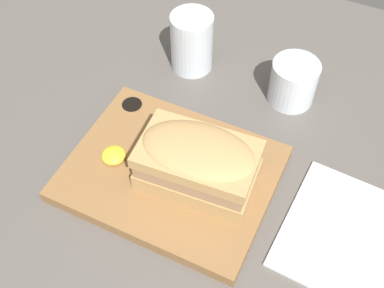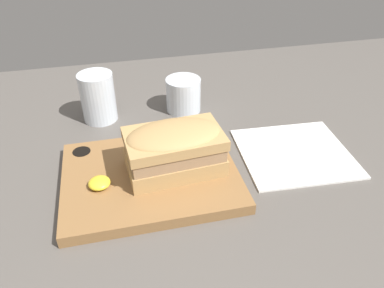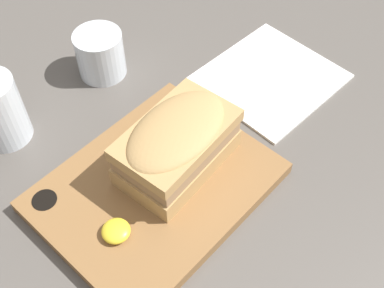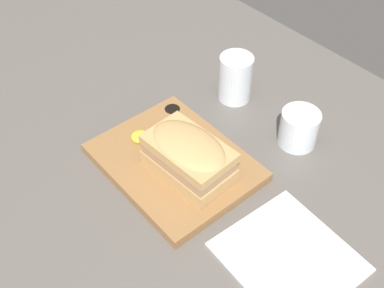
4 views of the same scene
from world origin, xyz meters
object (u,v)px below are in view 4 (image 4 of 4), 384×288
at_px(water_glass, 235,81).
at_px(napkin, 289,257).
at_px(sandwich, 187,156).
at_px(serving_board, 176,161).
at_px(wine_glass, 299,129).

distance_m(water_glass, napkin, 0.40).
bearing_deg(napkin, sandwich, -175.19).
relative_size(serving_board, napkin, 1.38).
distance_m(serving_board, wine_glass, 0.24).
xyz_separation_m(serving_board, sandwich, (0.04, -0.01, 0.05)).
height_order(serving_board, wine_glass, wine_glass).
height_order(sandwich, napkin, sandwich).
relative_size(serving_board, sandwich, 1.77).
xyz_separation_m(wine_glass, napkin, (0.17, -0.21, -0.03)).
xyz_separation_m(serving_board, water_glass, (-0.07, 0.22, 0.03)).
height_order(sandwich, water_glass, water_glass).
bearing_deg(water_glass, serving_board, -71.52).
bearing_deg(water_glass, sandwich, -62.93).
relative_size(water_glass, napkin, 0.49).
xyz_separation_m(sandwich, napkin, (0.23, 0.02, -0.06)).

